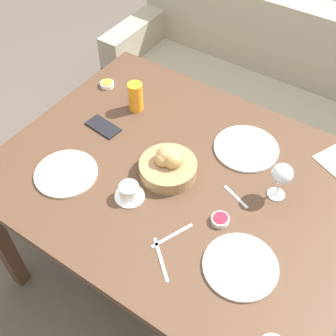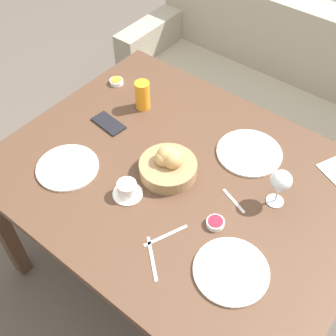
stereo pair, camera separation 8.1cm
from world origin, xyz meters
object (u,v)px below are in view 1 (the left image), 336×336
Objects in this scene: couch at (258,102)px; coffee_cup at (129,192)px; plate_near_right at (240,266)px; jam_bowl_berry at (220,220)px; juice_glass at (136,97)px; bread_basket at (168,165)px; spoon_coffee at (236,197)px; plate_far_center at (246,148)px; cell_phone at (103,127)px; knife_silver at (172,236)px; fork_silver at (161,259)px; jam_bowl_honey at (107,84)px; wine_glass at (282,175)px; plate_near_left at (66,173)px.

couch is 16.32× the size of coffee_cup.
couch is at bearing 110.82° from plate_near_right.
juice_glass is at bearing 152.25° from jam_bowl_berry.
spoon_coffee is at bearing 8.77° from bread_basket.
cell_phone is at bearing -158.03° from plate_far_center.
spoon_coffee is (0.35, -1.06, 0.45)m from couch.
plate_far_center is 1.67× the size of knife_silver.
coffee_cup is 1.75× the size of jam_bowl_berry.
bread_basket reaches higher than knife_silver.
fork_silver is 0.10m from knife_silver.
plate_near_right reaches higher than spoon_coffee.
jam_bowl_honey is (-0.95, 0.48, 0.01)m from plate_near_right.
couch is 1.18m from cell_phone.
spoon_coffee is (-0.00, 0.13, -0.01)m from jam_bowl_berry.
couch is 13.68× the size of fork_silver.
jam_bowl_honey is at bearing 170.80° from wine_glass.
cell_phone is at bearing 161.96° from plate_near_right.
coffee_cup reaches higher than jam_bowl_honey.
jam_bowl_berry is (0.36, -1.19, 0.46)m from couch.
fork_silver is at bearing -33.97° from cell_phone.
jam_bowl_berry is 0.40× the size of cell_phone.
cell_phone is at bearing -53.83° from jam_bowl_honey.
fork_silver is 0.37m from spoon_coffee.
jam_bowl_honey reaches higher than spoon_coffee.
cell_phone reaches higher than knife_silver.
couch reaches higher than fork_silver.
wine_glass is at bearing 18.98° from bread_basket.
knife_silver is (0.49, -0.00, -0.00)m from plate_near_left.
coffee_cup is 0.71× the size of cell_phone.
plate_near_left reaches higher than spoon_coffee.
cell_phone is at bearing -105.25° from couch.
plate_near_right is 1.06m from jam_bowl_honey.
coffee_cup reaches higher than plate_near_left.
wine_glass is 0.99× the size of cell_phone.
couch is 1.52m from fork_silver.
coffee_cup is at bearing -164.54° from jam_bowl_berry.
cell_phone is (-0.29, -1.05, 0.45)m from couch.
plate_near_left is 1.82× the size of fork_silver.
plate_near_left is 0.72m from plate_far_center.
coffee_cup is 0.39m from cell_phone.
couch is 1.04m from juice_glass.
juice_glass is 0.19m from cell_phone.
plate_near_right is at bearing -59.15° from spoon_coffee.
knife_silver is (0.50, -0.46, -0.06)m from juice_glass.
wine_glass reaches higher than jam_bowl_berry.
plate_near_left reaches higher than cell_phone.
bread_basket is 1.41× the size of wine_glass.
plate_near_right is 3.84× the size of jam_bowl_honey.
couch is 13.93× the size of juice_glass.
cell_phone is (-0.64, 0.01, 0.00)m from spoon_coffee.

